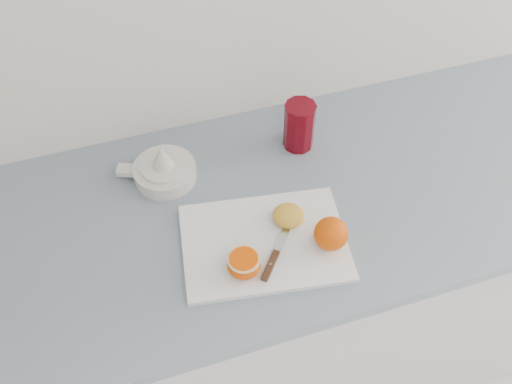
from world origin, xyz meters
TOP-DOWN VIEW (x-y plane):
  - counter at (-0.19, 1.70)m, footprint 2.37×0.64m
  - cutting_board at (-0.24, 1.59)m, footprint 0.38×0.30m
  - whole_orange at (-0.11, 1.54)m, footprint 0.07×0.07m
  - half_orange at (-0.30, 1.54)m, footprint 0.07×0.07m
  - squeezed_shell at (-0.17, 1.63)m, footprint 0.07×0.07m
  - paring_knife at (-0.24, 1.54)m, footprint 0.12×0.14m
  - citrus_juicer at (-0.40, 1.84)m, footprint 0.18×0.14m
  - red_tumbler at (-0.06, 1.85)m, footprint 0.08×0.08m

SIDE VIEW (x-z plane):
  - counter at x=-0.19m, z-range 0.00..0.89m
  - cutting_board at x=-0.24m, z-range 0.89..0.90m
  - paring_knife at x=-0.24m, z-range 0.90..0.91m
  - citrus_juicer at x=-0.40m, z-range 0.87..0.97m
  - squeezed_shell at x=-0.17m, z-range 0.90..0.93m
  - half_orange at x=-0.30m, z-range 0.90..0.94m
  - whole_orange at x=-0.11m, z-range 0.90..0.97m
  - red_tumbler at x=-0.06m, z-range 0.89..1.01m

